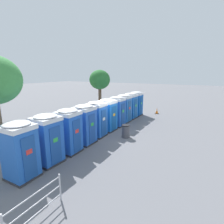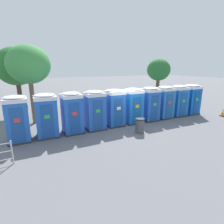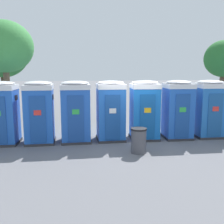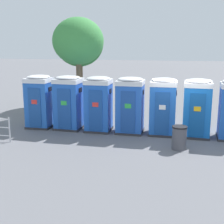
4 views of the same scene
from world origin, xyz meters
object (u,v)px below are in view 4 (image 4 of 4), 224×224
(portapotty_5, at_px, (197,108))
(street_tree_0, at_px, (79,44))
(portapotty_4, at_px, (163,106))
(portapotty_1, at_px, (69,102))
(portapotty_2, at_px, (99,104))
(portapotty_3, at_px, (130,105))
(trash_can, at_px, (179,138))
(portapotty_0, at_px, (40,101))
(street_tree_1, at_px, (78,42))

(portapotty_5, height_order, street_tree_0, street_tree_0)
(portapotty_4, bearing_deg, portapotty_1, -179.60)
(portapotty_1, height_order, portapotty_2, same)
(portapotty_2, xyz_separation_m, street_tree_0, (-2.84, 5.89, 2.68))
(portapotty_3, xyz_separation_m, portapotty_4, (1.47, 0.06, 0.00))
(street_tree_0, xyz_separation_m, trash_can, (6.55, -7.74, -3.51))
(portapotty_4, bearing_deg, street_tree_0, 134.78)
(portapotty_5, distance_m, trash_can, 2.18)
(portapotty_0, height_order, portapotty_1, same)
(portapotty_3, bearing_deg, portapotty_0, -179.85)
(portapotty_0, relative_size, portapotty_1, 1.00)
(portapotty_3, bearing_deg, portapotty_4, 2.21)
(trash_can, bearing_deg, portapotty_4, 111.91)
(portapotty_2, bearing_deg, portapotty_3, 0.68)
(portapotty_0, bearing_deg, street_tree_0, 89.07)
(portapotty_0, xyz_separation_m, portapotty_3, (4.40, 0.01, -0.00))
(portapotty_2, xyz_separation_m, portapotty_4, (2.94, 0.07, -0.00))
(portapotty_3, xyz_separation_m, street_tree_1, (-3.46, 3.16, 2.80))
(street_tree_0, bearing_deg, portapotty_3, -53.76)
(street_tree_0, relative_size, street_tree_1, 1.01)
(portapotty_2, distance_m, street_tree_0, 7.07)
(portapotty_0, bearing_deg, portapotty_4, 0.66)
(portapotty_0, distance_m, portapotty_4, 5.87)
(portapotty_1, distance_m, portapotty_2, 1.47)
(portapotty_5, bearing_deg, portapotty_1, -179.96)
(portapotty_4, distance_m, trash_can, 2.23)
(portapotty_1, distance_m, portapotty_5, 5.87)
(portapotty_3, relative_size, street_tree_0, 0.46)
(portapotty_5, bearing_deg, trash_can, -110.17)
(portapotty_4, bearing_deg, portapotty_2, -178.56)
(portapotty_0, relative_size, portapotty_5, 1.00)
(portapotty_1, bearing_deg, portapotty_0, -178.55)
(portapotty_5, distance_m, street_tree_1, 7.65)
(portapotty_3, relative_size, portapotty_4, 1.00)
(portapotty_4, height_order, portapotty_5, same)
(portapotty_2, bearing_deg, portapotty_5, 0.62)
(portapotty_2, relative_size, portapotty_3, 1.00)
(street_tree_1, distance_m, trash_can, 8.42)
(portapotty_0, distance_m, trash_can, 6.94)
(portapotty_0, distance_m, street_tree_0, 6.47)
(portapotty_0, bearing_deg, street_tree_1, 73.51)
(portapotty_0, distance_m, portapotty_1, 1.47)
(portapotty_5, relative_size, trash_can, 2.78)
(street_tree_1, height_order, trash_can, street_tree_1)
(portapotty_3, height_order, street_tree_1, street_tree_1)
(street_tree_0, bearing_deg, portapotty_5, -38.91)
(portapotty_2, distance_m, portapotty_3, 1.47)
(street_tree_0, bearing_deg, portapotty_4, -45.22)
(trash_can, bearing_deg, street_tree_0, 130.23)
(trash_can, bearing_deg, street_tree_1, 138.64)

